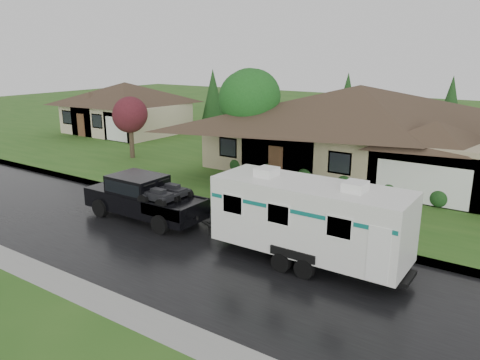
% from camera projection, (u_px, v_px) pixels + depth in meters
% --- Properties ---
extents(ground, '(140.00, 140.00, 0.00)m').
position_uv_depth(ground, '(199.00, 230.00, 21.17)').
color(ground, '#2A561B').
rests_on(ground, ground).
extents(road, '(140.00, 8.00, 0.01)m').
position_uv_depth(road, '(169.00, 245.00, 19.57)').
color(road, black).
rests_on(road, ground).
extents(curb, '(140.00, 0.50, 0.15)m').
position_uv_depth(curb, '(228.00, 215.00, 22.94)').
color(curb, gray).
rests_on(curb, ground).
extents(lawn, '(140.00, 26.00, 0.15)m').
position_uv_depth(lawn, '(333.00, 164.00, 33.09)').
color(lawn, '#2A561B').
rests_on(lawn, ground).
extents(house_main, '(19.44, 10.80, 6.90)m').
position_uv_depth(house_main, '(362.00, 119.00, 29.98)').
color(house_main, '#998967').
rests_on(house_main, lawn).
extents(house_far, '(10.80, 8.64, 5.80)m').
position_uv_depth(house_far, '(126.00, 103.00, 44.83)').
color(house_far, '#BAAC8A').
rests_on(house_far, lawn).
extents(tree_left_green, '(3.98, 3.98, 6.60)m').
position_uv_depth(tree_left_green, '(245.00, 102.00, 29.43)').
color(tree_left_green, '#382B1E').
rests_on(tree_left_green, lawn).
extents(tree_red, '(2.64, 2.64, 4.37)m').
position_uv_depth(tree_red, '(130.00, 117.00, 34.09)').
color(tree_red, '#382B1E').
rests_on(tree_red, lawn).
extents(shrub_row, '(13.60, 1.00, 1.00)m').
position_uv_depth(shrub_row, '(326.00, 178.00, 27.31)').
color(shrub_row, '#143814').
rests_on(shrub_row, lawn).
extents(pickup_truck, '(6.30, 2.40, 2.10)m').
position_uv_depth(pickup_truck, '(143.00, 196.00, 22.43)').
color(pickup_truck, black).
rests_on(pickup_truck, ground).
extents(travel_trailer, '(7.77, 2.73, 3.49)m').
position_uv_depth(travel_trailer, '(309.00, 217.00, 17.45)').
color(travel_trailer, silver).
rests_on(travel_trailer, ground).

